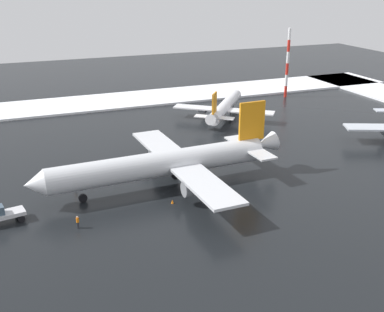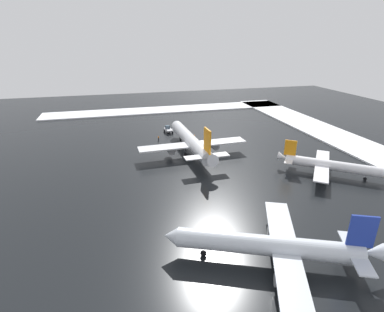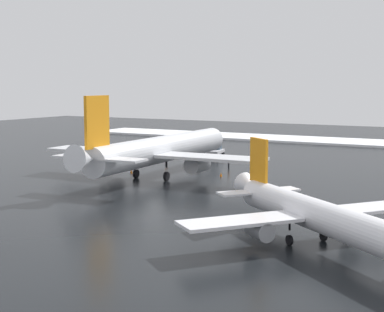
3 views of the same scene
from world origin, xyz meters
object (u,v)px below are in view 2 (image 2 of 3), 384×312
(airplane_distant_tail, at_px, (329,165))
(traffic_cone_mid_line, at_px, (209,145))
(airplane_foreground_jet, at_px, (272,246))
(pushback_tug, at_px, (168,129))
(ground_crew_beside_wing, at_px, (158,138))
(airplane_far_rear, at_px, (191,141))
(traffic_cone_near_nose, at_px, (173,153))
(ground_crew_near_tug, at_px, (194,136))

(airplane_distant_tail, xyz_separation_m, traffic_cone_mid_line, (28.79, 23.00, -2.36))
(airplane_foreground_jet, bearing_deg, pushback_tug, -64.19)
(airplane_distant_tail, bearing_deg, ground_crew_beside_wing, 172.93)
(pushback_tug, height_order, traffic_cone_mid_line, pushback_tug)
(airplane_far_rear, relative_size, airplane_distant_tail, 1.75)
(traffic_cone_near_nose, bearing_deg, ground_crew_beside_wing, 9.52)
(pushback_tug, height_order, ground_crew_beside_wing, pushback_tug)
(ground_crew_near_tug, distance_m, traffic_cone_mid_line, 8.54)
(pushback_tug, xyz_separation_m, traffic_cone_mid_line, (-18.21, -10.13, -1.01))
(ground_crew_beside_wing, height_order, traffic_cone_near_nose, ground_crew_beside_wing)
(airplane_foreground_jet, distance_m, traffic_cone_near_nose, 51.34)
(airplane_far_rear, xyz_separation_m, ground_crew_near_tug, (12.78, -4.58, -2.89))
(airplane_far_rear, distance_m, pushback_tug, 23.24)
(ground_crew_beside_wing, distance_m, traffic_cone_near_nose, 13.61)
(pushback_tug, bearing_deg, ground_crew_near_tug, -154.05)
(ground_crew_beside_wing, height_order, ground_crew_near_tug, same)
(airplane_distant_tail, bearing_deg, airplane_far_rear, 179.73)
(airplane_foreground_jet, relative_size, ground_crew_beside_wing, 18.33)
(traffic_cone_near_nose, bearing_deg, ground_crew_near_tug, -40.67)
(pushback_tug, height_order, traffic_cone_near_nose, pushback_tug)
(pushback_tug, relative_size, ground_crew_beside_wing, 2.88)
(airplane_foreground_jet, distance_m, ground_crew_near_tug, 62.98)
(airplane_foreground_jet, xyz_separation_m, pushback_tug, (72.90, 2.72, -1.96))
(traffic_cone_near_nose, bearing_deg, pushback_tug, -7.03)
(airplane_foreground_jet, xyz_separation_m, traffic_cone_near_nose, (50.97, 5.42, -2.97))
(ground_crew_beside_wing, distance_m, traffic_cone_mid_line, 17.94)
(airplane_foreground_jet, bearing_deg, ground_crew_beside_wing, -59.53)
(ground_crew_near_tug, height_order, traffic_cone_near_nose, ground_crew_near_tug)
(airplane_foreground_jet, height_order, traffic_cone_near_nose, airplane_foreground_jet)
(airplane_far_rear, height_order, traffic_cone_near_nose, airplane_far_rear)
(ground_crew_beside_wing, bearing_deg, airplane_far_rear, -169.25)
(airplane_far_rear, relative_size, ground_crew_near_tug, 23.00)
(airplane_distant_tail, xyz_separation_m, ground_crew_near_tug, (36.86, 25.71, -1.67))
(pushback_tug, bearing_deg, traffic_cone_near_nose, 162.69)
(ground_crew_near_tug, height_order, traffic_cone_mid_line, ground_crew_near_tug)
(airplane_foreground_jet, bearing_deg, traffic_cone_mid_line, -74.04)
(ground_crew_beside_wing, xyz_separation_m, traffic_cone_near_nose, (-13.41, -2.25, -0.70))
(airplane_distant_tail, relative_size, ground_crew_beside_wing, 13.15)
(pushback_tug, distance_m, traffic_cone_near_nose, 22.12)
(traffic_cone_mid_line, bearing_deg, pushback_tug, 29.09)
(pushback_tug, bearing_deg, airplane_foreground_jet, 171.85)
(airplane_foreground_jet, relative_size, traffic_cone_near_nose, 56.98)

